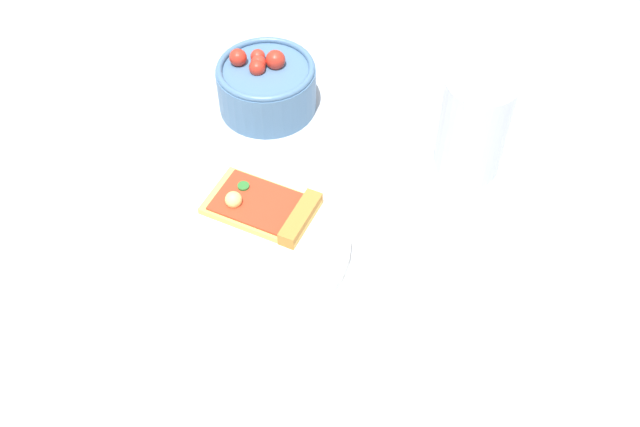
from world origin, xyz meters
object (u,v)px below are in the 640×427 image
(pizza_slice_main, at_px, (267,208))
(salad_bowl, at_px, (266,85))
(plate, at_px, (242,241))
(soda_glass, at_px, (473,129))

(pizza_slice_main, xyz_separation_m, salad_bowl, (0.19, 0.05, 0.02))
(salad_bowl, bearing_deg, pizza_slice_main, -164.67)
(pizza_slice_main, relative_size, salad_bowl, 1.06)
(plate, bearing_deg, salad_bowl, 8.15)
(pizza_slice_main, distance_m, salad_bowl, 0.20)
(pizza_slice_main, distance_m, soda_glass, 0.26)
(pizza_slice_main, xyz_separation_m, soda_glass, (0.14, -0.22, 0.04))
(plate, xyz_separation_m, soda_glass, (0.18, -0.24, 0.06))
(plate, relative_size, soda_glass, 1.88)
(plate, xyz_separation_m, pizza_slice_main, (0.04, -0.02, 0.01))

